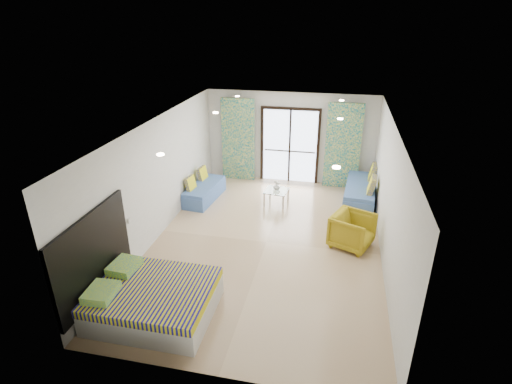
% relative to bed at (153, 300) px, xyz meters
% --- Properties ---
extents(floor, '(5.00, 7.50, 0.01)m').
position_rel_bed_xyz_m(floor, '(1.48, 2.70, -0.29)').
color(floor, tan).
rests_on(floor, ground).
extents(ceiling, '(5.00, 7.50, 0.01)m').
position_rel_bed_xyz_m(ceiling, '(1.48, 2.70, 2.41)').
color(ceiling, silver).
rests_on(ceiling, ground).
extents(wall_back, '(5.00, 0.01, 2.70)m').
position_rel_bed_xyz_m(wall_back, '(1.48, 6.45, 1.06)').
color(wall_back, silver).
rests_on(wall_back, ground).
extents(wall_front, '(5.00, 0.01, 2.70)m').
position_rel_bed_xyz_m(wall_front, '(1.48, -1.05, 1.06)').
color(wall_front, silver).
rests_on(wall_front, ground).
extents(wall_left, '(0.01, 7.50, 2.70)m').
position_rel_bed_xyz_m(wall_left, '(-1.02, 2.70, 1.06)').
color(wall_left, silver).
rests_on(wall_left, ground).
extents(wall_right, '(0.01, 7.50, 2.70)m').
position_rel_bed_xyz_m(wall_right, '(3.98, 2.70, 1.06)').
color(wall_right, silver).
rests_on(wall_right, ground).
extents(balcony_door, '(1.76, 0.08, 2.28)m').
position_rel_bed_xyz_m(balcony_door, '(1.48, 6.42, 0.97)').
color(balcony_door, black).
rests_on(balcony_door, floor).
extents(balcony_rail, '(1.52, 0.03, 0.04)m').
position_rel_bed_xyz_m(balcony_rail, '(1.48, 6.43, 0.66)').
color(balcony_rail, '#595451').
rests_on(balcony_rail, balcony_door).
extents(curtain_left, '(1.00, 0.10, 2.50)m').
position_rel_bed_xyz_m(curtain_left, '(-0.07, 6.27, 0.96)').
color(curtain_left, silver).
rests_on(curtain_left, floor).
extents(curtain_right, '(1.00, 0.10, 2.50)m').
position_rel_bed_xyz_m(curtain_right, '(3.03, 6.27, 0.96)').
color(curtain_right, silver).
rests_on(curtain_right, floor).
extents(downlight_a, '(0.12, 0.12, 0.02)m').
position_rel_bed_xyz_m(downlight_a, '(0.08, 0.70, 2.38)').
color(downlight_a, '#FFE0B2').
rests_on(downlight_a, ceiling).
extents(downlight_b, '(0.12, 0.12, 0.02)m').
position_rel_bed_xyz_m(downlight_b, '(2.88, 0.70, 2.38)').
color(downlight_b, '#FFE0B2').
rests_on(downlight_b, ceiling).
extents(downlight_c, '(0.12, 0.12, 0.02)m').
position_rel_bed_xyz_m(downlight_c, '(0.08, 3.70, 2.38)').
color(downlight_c, '#FFE0B2').
rests_on(downlight_c, ceiling).
extents(downlight_d, '(0.12, 0.12, 0.02)m').
position_rel_bed_xyz_m(downlight_d, '(2.88, 3.70, 2.38)').
color(downlight_d, '#FFE0B2').
rests_on(downlight_d, ceiling).
extents(downlight_e, '(0.12, 0.12, 0.02)m').
position_rel_bed_xyz_m(downlight_e, '(0.08, 5.70, 2.38)').
color(downlight_e, '#FFE0B2').
rests_on(downlight_e, ceiling).
extents(downlight_f, '(0.12, 0.12, 0.02)m').
position_rel_bed_xyz_m(downlight_f, '(2.88, 5.70, 2.38)').
color(downlight_f, '#FFE0B2').
rests_on(downlight_f, ceiling).
extents(headboard, '(0.06, 2.10, 1.50)m').
position_rel_bed_xyz_m(headboard, '(-0.98, -0.00, 0.76)').
color(headboard, black).
rests_on(headboard, floor).
extents(switch_plate, '(0.02, 0.10, 0.10)m').
position_rel_bed_xyz_m(switch_plate, '(-0.99, 1.25, 0.76)').
color(switch_plate, silver).
rests_on(switch_plate, wall_left).
extents(bed, '(1.99, 1.62, 0.69)m').
position_rel_bed_xyz_m(bed, '(0.00, 0.00, 0.00)').
color(bed, silver).
rests_on(bed, floor).
extents(daybed_left, '(0.79, 1.66, 0.79)m').
position_rel_bed_xyz_m(daybed_left, '(-0.64, 4.59, -0.04)').
color(daybed_left, '#486BAD').
rests_on(daybed_left, floor).
extents(daybed_right, '(0.92, 2.04, 0.98)m').
position_rel_bed_xyz_m(daybed_right, '(3.59, 5.25, 0.02)').
color(daybed_right, '#486BAD').
rests_on(daybed_right, floor).
extents(coffee_table, '(0.67, 0.67, 0.69)m').
position_rel_bed_xyz_m(coffee_table, '(1.37, 4.72, 0.07)').
color(coffee_table, silver).
rests_on(coffee_table, floor).
extents(vase, '(0.19, 0.20, 0.19)m').
position_rel_bed_xyz_m(vase, '(1.36, 4.76, 0.20)').
color(vase, white).
rests_on(vase, coffee_table).
extents(armchair, '(1.03, 1.06, 0.85)m').
position_rel_bed_xyz_m(armchair, '(3.35, 2.94, 0.14)').
color(armchair, '#A48915').
rests_on(armchair, floor).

